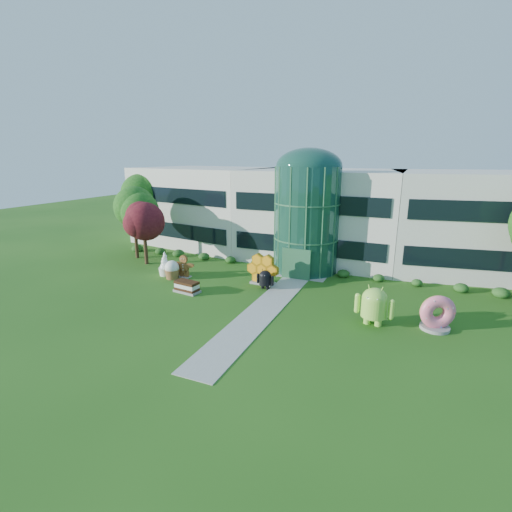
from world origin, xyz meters
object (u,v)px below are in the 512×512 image
at_px(donut, 437,312).
at_px(gingerbread, 184,266).
at_px(android_black, 265,278).
at_px(android_green, 374,303).

xyz_separation_m(donut, gingerbread, (-20.69, 2.40, -0.11)).
bearing_deg(android_black, donut, -5.44).
bearing_deg(donut, gingerbread, 150.63).
distance_m(android_black, donut, 13.03).
height_order(android_green, donut, android_green).
distance_m(android_black, gingerbread, 7.91).
bearing_deg(android_black, android_green, -15.14).
height_order(donut, gingerbread, donut).
xyz_separation_m(android_black, donut, (12.78, -2.55, 0.24)).
distance_m(android_green, gingerbread, 17.28).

